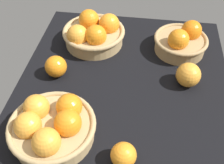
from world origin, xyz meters
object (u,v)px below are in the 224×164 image
basket_far_left (181,41)px  loose_orange_front_gap (124,155)px  basket_near_left (94,33)px  basket_near_right (52,126)px  loose_orange_back_gap (56,66)px  loose_orange_side_gap (188,75)px

basket_far_left → loose_orange_front_gap: (49.98, -16.27, -0.99)cm
basket_near_left → basket_near_right: size_ratio=0.98×
basket_near_left → loose_orange_back_gap: basket_near_left is taller
loose_orange_front_gap → basket_far_left: bearing=162.0°
basket_near_left → basket_near_right: bearing=-4.3°
basket_near_right → loose_orange_side_gap: (-26.62, 38.62, -0.50)cm
basket_near_right → basket_near_left: bearing=175.7°
basket_far_left → basket_near_right: size_ratio=0.82×
loose_orange_back_gap → loose_orange_side_gap: size_ratio=0.92×
basket_far_left → basket_near_left: 33.62cm
basket_near_right → loose_orange_back_gap: (-24.75, -6.16, -0.82)cm
basket_near_right → basket_far_left: bearing=140.3°
basket_near_left → loose_orange_back_gap: (19.68, -9.46, -1.04)cm
basket_far_left → loose_orange_side_gap: bearing=5.4°
loose_orange_back_gap → loose_orange_side_gap: bearing=92.4°
basket_far_left → loose_orange_back_gap: basket_far_left is taller
loose_orange_side_gap → loose_orange_front_gap: bearing=-29.3°
basket_far_left → basket_near_right: (44.53, -36.92, 0.17)cm
basket_near_right → loose_orange_front_gap: bearing=75.2°
basket_near_left → loose_orange_side_gap: 39.56cm
basket_far_left → basket_near_right: basket_far_left is taller
basket_far_left → loose_orange_front_gap: size_ratio=2.93×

